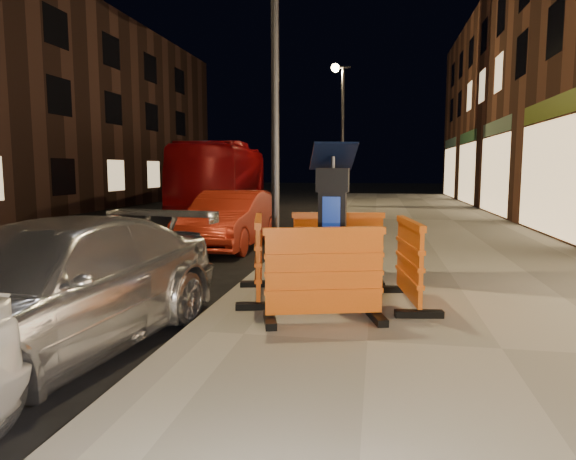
% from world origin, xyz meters
% --- Properties ---
extents(ground_plane, '(120.00, 120.00, 0.00)m').
position_xyz_m(ground_plane, '(0.00, 0.00, 0.00)').
color(ground_plane, black).
rests_on(ground_plane, ground).
extents(sidewalk, '(6.00, 60.00, 0.15)m').
position_xyz_m(sidewalk, '(3.00, 0.00, 0.07)').
color(sidewalk, gray).
rests_on(sidewalk, ground).
extents(kerb, '(0.30, 60.00, 0.15)m').
position_xyz_m(kerb, '(0.00, 0.00, 0.07)').
color(kerb, slate).
rests_on(kerb, ground).
extents(parking_kiosk, '(0.69, 0.69, 1.87)m').
position_xyz_m(parking_kiosk, '(1.28, 1.49, 1.08)').
color(parking_kiosk, black).
rests_on(parking_kiosk, sidewalk).
extents(barrier_front, '(1.44, 0.89, 1.04)m').
position_xyz_m(barrier_front, '(1.28, 0.54, 0.67)').
color(barrier_front, orange).
rests_on(barrier_front, sidewalk).
extents(barrier_back, '(1.40, 0.72, 1.04)m').
position_xyz_m(barrier_back, '(1.28, 2.44, 0.67)').
color(barrier_back, orange).
rests_on(barrier_back, sidewalk).
extents(barrier_kerbside, '(0.83, 1.43, 1.04)m').
position_xyz_m(barrier_kerbside, '(0.33, 1.49, 0.67)').
color(barrier_kerbside, orange).
rests_on(barrier_kerbside, sidewalk).
extents(barrier_bldgside, '(0.74, 1.41, 1.04)m').
position_xyz_m(barrier_bldgside, '(2.23, 1.49, 0.67)').
color(barrier_bldgside, orange).
rests_on(barrier_bldgside, sidewalk).
extents(car_silver, '(2.44, 4.73, 1.31)m').
position_xyz_m(car_silver, '(-1.29, -0.55, 0.00)').
color(car_silver, silver).
rests_on(car_silver, ground).
extents(car_red, '(1.51, 4.01, 1.31)m').
position_xyz_m(car_red, '(-1.49, 6.44, 0.00)').
color(car_red, '#9D2113').
rests_on(car_red, ground).
extents(bus_doubledecker, '(3.67, 10.57, 2.88)m').
position_xyz_m(bus_doubledecker, '(-4.75, 16.63, 0.00)').
color(bus_doubledecker, '#99090F').
rests_on(bus_doubledecker, ground).
extents(street_lamp_mid, '(0.12, 0.12, 6.00)m').
position_xyz_m(street_lamp_mid, '(0.25, 3.00, 3.15)').
color(street_lamp_mid, '#3F3F44').
rests_on(street_lamp_mid, sidewalk).
extents(street_lamp_far, '(0.12, 0.12, 6.00)m').
position_xyz_m(street_lamp_far, '(0.25, 18.00, 3.15)').
color(street_lamp_far, '#3F3F44').
rests_on(street_lamp_far, sidewalk).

